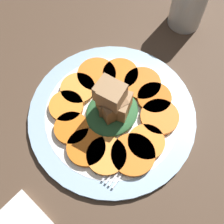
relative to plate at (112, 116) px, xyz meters
The scene contains 17 objects.
table_slab 1.52cm from the plate, ahead, with size 120.00×120.00×2.00cm, color #4C3828.
plate is the anchor object (origin of this frame).
carrot_slice_0 8.24cm from the plate, 32.00° to the left, with size 6.59×6.59×0.95cm, color orange.
carrot_slice_1 8.42cm from the plate, 62.99° to the left, with size 7.19×7.19×0.95cm, color orange.
carrot_slice_2 7.98cm from the plate, 94.70° to the left, with size 6.30×6.30×0.95cm, color orange.
carrot_slice_3 8.27cm from the plate, 123.81° to the left, with size 6.07×6.07×0.95cm, color orange.
carrot_slice_4 7.57cm from the plate, 155.37° to the left, with size 5.96×5.96×0.95cm, color orange.
carrot_slice_5 7.71cm from the plate, behind, with size 6.53×6.53×0.95cm, color orange.
carrot_slice_6 7.83cm from the plate, 143.70° to the right, with size 6.65×6.65×0.95cm, color orange.
carrot_slice_7 8.35cm from the plate, 112.26° to the right, with size 7.35×7.35×0.95cm, color orange.
carrot_slice_8 7.91cm from the plate, 90.85° to the right, with size 6.27×6.27×0.95cm, color orange.
carrot_slice_9 8.37cm from the plate, 51.89° to the right, with size 6.73×6.73×0.95cm, color orange.
carrot_slice_10 8.21cm from the plate, 25.43° to the right, with size 6.13×6.13×0.95cm, color #D35E12.
carrot_slice_11 8.22cm from the plate, ahead, with size 6.77×6.77×0.95cm, color orange.
center_pile 4.13cm from the plate, ahead, with size 9.59×8.63×9.21cm.
fork 6.87cm from the plate, 102.12° to the right, with size 17.50×4.28×0.40cm.
water_glass 26.97cm from the plate, ahead, with size 6.74×6.74×11.37cm.
Camera 1 is at (-16.72, -15.64, 52.99)cm, focal length 50.00 mm.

